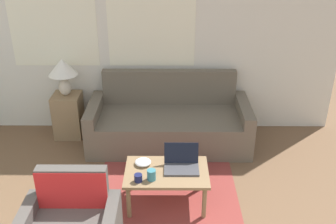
{
  "coord_description": "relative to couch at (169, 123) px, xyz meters",
  "views": [
    {
      "loc": [
        0.78,
        -0.78,
        2.63
      ],
      "look_at": [
        0.76,
        3.02,
        0.75
      ],
      "focal_mm": 42.0,
      "sensor_mm": 36.0,
      "label": 1
    }
  ],
  "objects": [
    {
      "name": "coffee_table",
      "position": [
        -0.02,
        -1.24,
        0.08
      ],
      "size": [
        0.83,
        0.54,
        0.39
      ],
      "color": "#8E704C",
      "rests_on": "ground_plane"
    },
    {
      "name": "couch",
      "position": [
        0.0,
        0.0,
        0.0
      ],
      "size": [
        2.01,
        0.86,
        0.87
      ],
      "color": "#665B4C",
      "rests_on": "ground_plane"
    },
    {
      "name": "cup_navy",
      "position": [
        -0.29,
        -1.41,
        0.16
      ],
      "size": [
        0.08,
        0.08,
        0.07
      ],
      "color": "#191E4C",
      "rests_on": "coffee_table"
    },
    {
      "name": "laptop",
      "position": [
        0.13,
        -1.18,
        0.18
      ],
      "size": [
        0.34,
        0.27,
        0.23
      ],
      "color": "#47474C",
      "rests_on": "coffee_table"
    },
    {
      "name": "cup_yellow",
      "position": [
        -0.16,
        -1.38,
        0.18
      ],
      "size": [
        0.08,
        0.08,
        0.11
      ],
      "color": "teal",
      "rests_on": "coffee_table"
    },
    {
      "name": "snack_bowl",
      "position": [
        -0.26,
        -1.12,
        0.15
      ],
      "size": [
        0.16,
        0.16,
        0.05
      ],
      "color": "white",
      "rests_on": "coffee_table"
    },
    {
      "name": "wall_back",
      "position": [
        -0.77,
        0.44,
        1.04
      ],
      "size": [
        5.93,
        0.06,
        2.6
      ],
      "color": "silver",
      "rests_on": "ground_plane"
    },
    {
      "name": "side_table",
      "position": [
        -1.33,
        0.16,
        0.03
      ],
      "size": [
        0.35,
        0.35,
        0.59
      ],
      "color": "#937551",
      "rests_on": "ground_plane"
    },
    {
      "name": "rug",
      "position": [
        -0.02,
        -0.66,
        -0.26
      ],
      "size": [
        1.49,
        1.9,
        0.01
      ],
      "color": "brown",
      "rests_on": "ground_plane"
    },
    {
      "name": "table_lamp",
      "position": [
        -1.33,
        0.16,
        0.66
      ],
      "size": [
        0.37,
        0.37,
        0.48
      ],
      "color": "beige",
      "rests_on": "side_table"
    }
  ]
}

